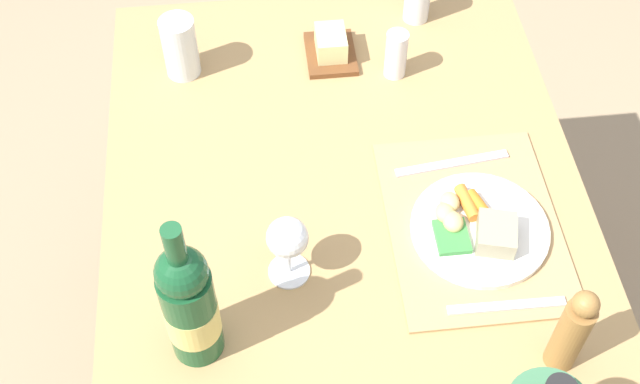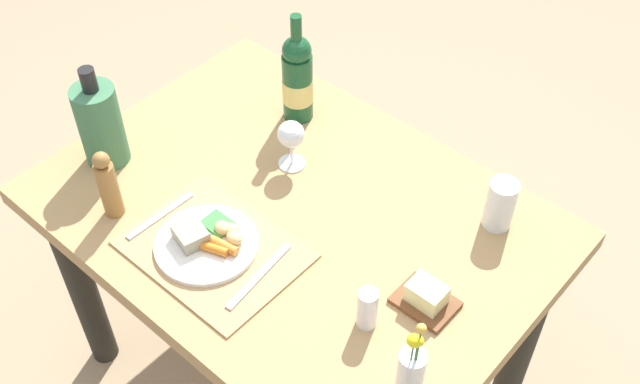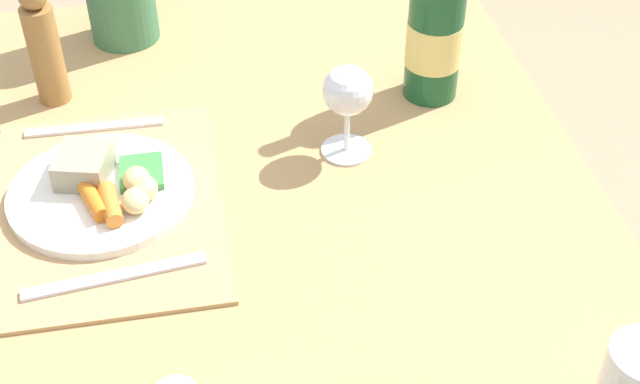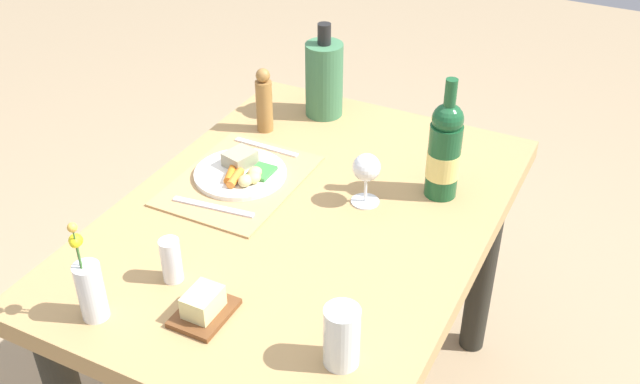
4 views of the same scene
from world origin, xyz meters
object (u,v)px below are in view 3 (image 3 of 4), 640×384
object	(u,v)px
fork	(95,127)
pepper_mill	(44,46)
knife	(115,276)
dining_table	(279,279)
wine_bottle	(436,20)
wine_glass	(348,94)
dinner_plate	(104,187)

from	to	relation	value
fork	pepper_mill	world-z (taller)	pepper_mill
fork	knife	size ratio (longest dim) A/B	0.90
dining_table	fork	world-z (taller)	fork
wine_bottle	wine_glass	bearing A→B (deg)	-52.26
dining_table	wine_bottle	xyz separation A→B (m)	(-0.23, 0.27, 0.24)
dinner_plate	wine_glass	distance (m)	0.34
wine_glass	wine_bottle	world-z (taller)	wine_bottle
wine_glass	wine_bottle	distance (m)	0.20
dining_table	dinner_plate	bearing A→B (deg)	-107.81
wine_bottle	knife	bearing A→B (deg)	-56.29
wine_bottle	dinner_plate	bearing A→B (deg)	-71.49
fork	wine_glass	distance (m)	0.37
knife	pepper_mill	bearing A→B (deg)	-174.58
dinner_plate	pepper_mill	size ratio (longest dim) A/B	1.26
dining_table	wine_glass	distance (m)	0.27
fork	wine_bottle	size ratio (longest dim) A/B	0.62
dinner_plate	fork	size ratio (longest dim) A/B	1.23
pepper_mill	knife	bearing A→B (deg)	12.08
dining_table	pepper_mill	xyz separation A→B (m)	(-0.32, -0.29, 0.21)
dinner_plate	wine_glass	xyz separation A→B (m)	(-0.04, 0.33, 0.08)
dining_table	knife	world-z (taller)	knife
dinner_plate	fork	xyz separation A→B (m)	(-0.15, -0.01, -0.01)
wine_glass	pepper_mill	size ratio (longest dim) A/B	0.71
dining_table	wine_bottle	size ratio (longest dim) A/B	3.81
dining_table	dinner_plate	xyz separation A→B (m)	(-0.07, -0.21, 0.14)
dinner_plate	wine_bottle	world-z (taller)	wine_bottle
wine_glass	wine_bottle	size ratio (longest dim) A/B	0.43
dining_table	knife	xyz separation A→B (m)	(0.08, -0.20, 0.13)
dining_table	pepper_mill	distance (m)	0.48
dinner_plate	fork	world-z (taller)	dinner_plate
wine_glass	knife	bearing A→B (deg)	-58.38
knife	pepper_mill	xyz separation A→B (m)	(-0.40, -0.09, 0.08)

